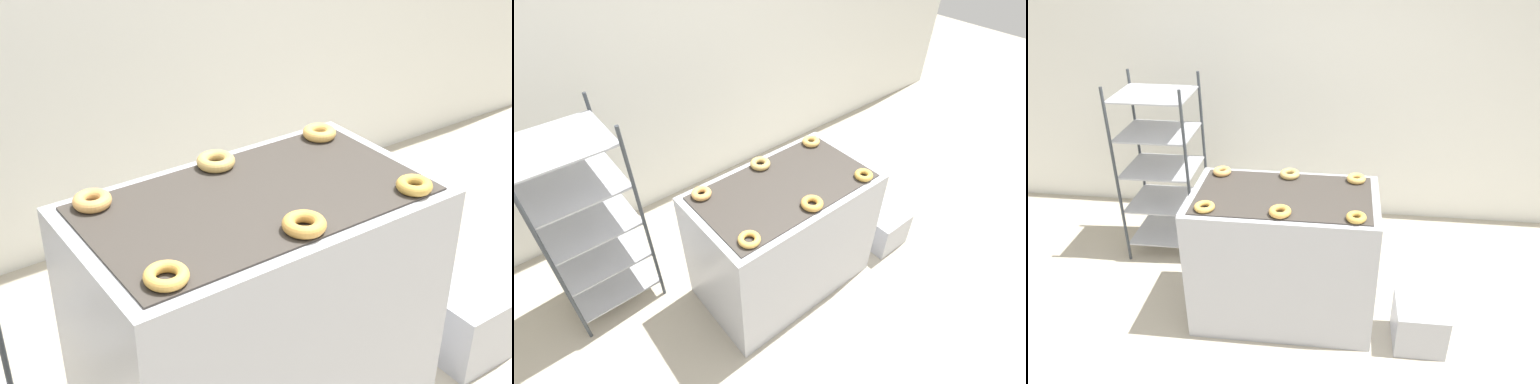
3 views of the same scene
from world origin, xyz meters
The scene contains 11 objects.
ground_plane centered at (0.00, 0.00, 0.00)m, with size 14.00×14.00×0.00m, color #B2A893.
wall_back centered at (0.00, 2.12, 1.40)m, with size 8.00×0.05×2.80m.
fryer_machine centered at (0.00, 0.61, 0.49)m, with size 1.25×0.72×0.98m.
baking_rack_cart centered at (-1.10, 1.33, 0.77)m, with size 0.61×0.52×1.51m.
glaze_bin centered at (0.95, 0.40, 0.16)m, with size 0.34×0.35×0.32m.
donut_near_left centered at (-0.47, 0.36, 1.00)m, with size 0.13×0.13×0.04m, color gold.
donut_near_center centered at (0.01, 0.36, 1.00)m, with size 0.14×0.14×0.04m, color gold.
donut_near_right centered at (0.47, 0.35, 1.00)m, with size 0.12×0.12×0.04m, color gold.
donut_far_left centered at (-0.47, 0.86, 1.00)m, with size 0.13×0.13×0.04m, color tan.
donut_far_center centered at (0.01, 0.88, 1.00)m, with size 0.14×0.14×0.04m, color tan.
donut_far_right centered at (0.47, 0.86, 1.00)m, with size 0.13×0.13×0.04m, color #DDAA54.
Camera 2 is at (-1.33, -0.89, 2.64)m, focal length 28.00 mm.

